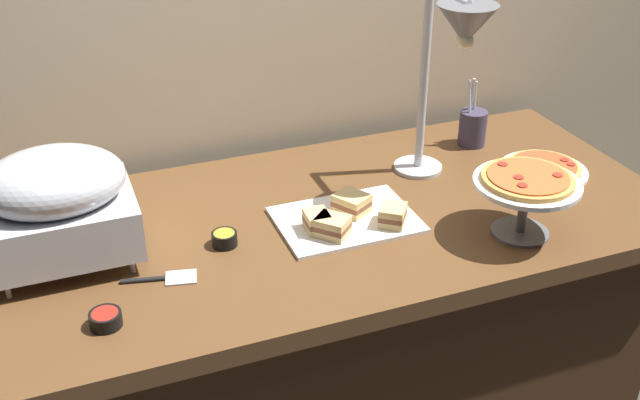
{
  "coord_description": "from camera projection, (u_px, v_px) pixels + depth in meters",
  "views": [
    {
      "loc": [
        -0.61,
        -1.59,
        1.77
      ],
      "look_at": [
        0.01,
        0.0,
        0.81
      ],
      "focal_mm": 42.76,
      "sensor_mm": 36.0,
      "label": 1
    }
  ],
  "objects": [
    {
      "name": "pizza_plate_front",
      "position": [
        544.0,
        169.0,
        2.19
      ],
      "size": [
        0.25,
        0.25,
        0.03
      ],
      "color": "white",
      "rests_on": "buffet_table"
    },
    {
      "name": "sauce_cup_far",
      "position": [
        106.0,
        319.0,
        1.58
      ],
      "size": [
        0.07,
        0.07,
        0.03
      ],
      "color": "black",
      "rests_on": "buffet_table"
    },
    {
      "name": "pizza_plate_center",
      "position": [
        527.0,
        187.0,
        1.84
      ],
      "size": [
        0.26,
        0.26,
        0.17
      ],
      "color": "#595B60",
      "rests_on": "buffet_table"
    },
    {
      "name": "utensil_holder",
      "position": [
        472.0,
        127.0,
        2.34
      ],
      "size": [
        0.08,
        0.08,
        0.21
      ],
      "color": "#383347",
      "rests_on": "buffet_table"
    },
    {
      "name": "serving_spatula",
      "position": [
        163.0,
        279.0,
        1.73
      ],
      "size": [
        0.17,
        0.07,
        0.01
      ],
      "color": "#B7BABF",
      "rests_on": "buffet_table"
    },
    {
      "name": "buffet_table",
      "position": [
        317.0,
        331.0,
        2.16
      ],
      "size": [
        1.9,
        0.84,
        0.76
      ],
      "color": "brown",
      "rests_on": "ground_plane"
    },
    {
      "name": "sandwich_platter",
      "position": [
        347.0,
        218.0,
        1.93
      ],
      "size": [
        0.35,
        0.26,
        0.06
      ],
      "color": "white",
      "rests_on": "buffet_table"
    },
    {
      "name": "chafing_dish",
      "position": [
        57.0,
        202.0,
        1.73
      ],
      "size": [
        0.34,
        0.28,
        0.28
      ],
      "color": "#B7BABF",
      "rests_on": "buffet_table"
    },
    {
      "name": "sauce_cup_near",
      "position": [
        224.0,
        238.0,
        1.85
      ],
      "size": [
        0.06,
        0.06,
        0.03
      ],
      "color": "black",
      "rests_on": "buffet_table"
    },
    {
      "name": "heat_lamp",
      "position": [
        456.0,
        44.0,
        1.89
      ],
      "size": [
        0.15,
        0.33,
        0.54
      ],
      "color": "#B7BABF",
      "rests_on": "buffet_table"
    },
    {
      "name": "back_wall",
      "position": [
        253.0,
        1.0,
        2.17
      ],
      "size": [
        4.4,
        0.04,
        2.4
      ],
      "primitive_type": "cube",
      "color": "#C6B593",
      "rests_on": "ground_plane"
    }
  ]
}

